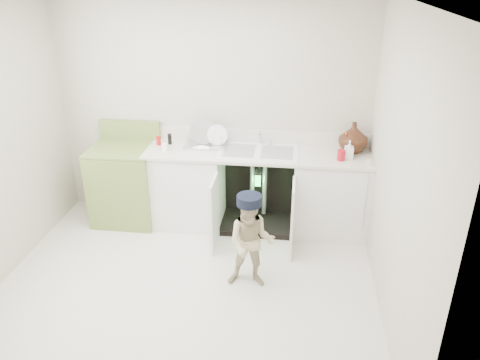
{
  "coord_description": "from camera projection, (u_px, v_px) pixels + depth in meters",
  "views": [
    {
      "loc": [
        0.94,
        -3.46,
        2.75
      ],
      "look_at": [
        0.42,
        0.7,
        0.79
      ],
      "focal_mm": 35.0,
      "sensor_mm": 36.0,
      "label": 1
    }
  ],
  "objects": [
    {
      "name": "avocado_stove",
      "position": [
        126.0,
        182.0,
        5.36
      ],
      "size": [
        0.71,
        0.65,
        1.11
      ],
      "color": "olive",
      "rests_on": "ground"
    },
    {
      "name": "repair_worker",
      "position": [
        251.0,
        241.0,
        4.21
      ],
      "size": [
        0.44,
        0.94,
        0.92
      ],
      "rotation": [
        0.0,
        0.0,
        0.01
      ],
      "color": "tan",
      "rests_on": "ground"
    },
    {
      "name": "ground",
      "position": [
        187.0,
        285.0,
        4.38
      ],
      "size": [
        3.5,
        3.5,
        0.0
      ],
      "primitive_type": "plane",
      "color": "beige",
      "rests_on": "ground"
    },
    {
      "name": "room_shell",
      "position": [
        179.0,
        163.0,
        3.85
      ],
      "size": [
        6.0,
        5.5,
        1.26
      ],
      "color": "beige",
      "rests_on": "ground"
    },
    {
      "name": "counter_run",
      "position": [
        260.0,
        187.0,
        5.21
      ],
      "size": [
        2.44,
        1.02,
        1.22
      ],
      "color": "silver",
      "rests_on": "ground"
    }
  ]
}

